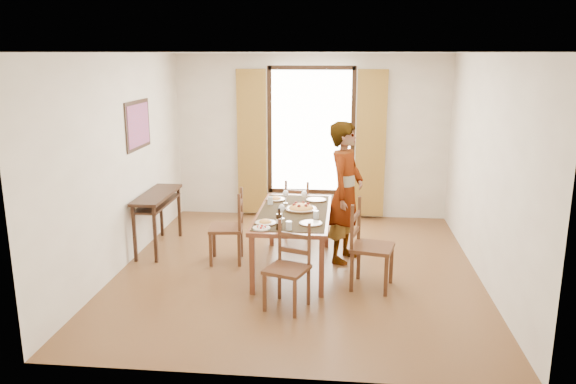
# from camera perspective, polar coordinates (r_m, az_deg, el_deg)

# --- Properties ---
(ground) EXTENTS (5.00, 5.00, 0.00)m
(ground) POSITION_cam_1_polar(r_m,az_deg,el_deg) (7.28, 1.04, -7.81)
(ground) COLOR #4A2F17
(ground) RESTS_ON ground
(room_shell) EXTENTS (4.60, 5.10, 2.74)m
(room_shell) POSITION_cam_1_polar(r_m,az_deg,el_deg) (6.98, 1.15, 4.43)
(room_shell) COLOR white
(room_shell) RESTS_ON ground
(console_table) EXTENTS (0.38, 1.20, 0.80)m
(console_table) POSITION_cam_1_polar(r_m,az_deg,el_deg) (8.03, -13.15, -0.94)
(console_table) COLOR black
(console_table) RESTS_ON ground
(dining_table) EXTENTS (0.91, 1.83, 0.76)m
(dining_table) POSITION_cam_1_polar(r_m,az_deg,el_deg) (7.08, 0.58, -2.51)
(dining_table) COLOR brown
(dining_table) RESTS_ON ground
(chair_west) EXTENTS (0.47, 0.47, 0.97)m
(chair_west) POSITION_cam_1_polar(r_m,az_deg,el_deg) (7.42, -6.03, -3.74)
(chair_west) COLOR #562D1C
(chair_west) RESTS_ON ground
(chair_north) EXTENTS (0.45, 0.45, 0.87)m
(chair_north) POSITION_cam_1_polar(r_m,az_deg,el_deg) (8.46, 1.14, -1.79)
(chair_north) COLOR #562D1C
(chair_north) RESTS_ON ground
(chair_south) EXTENTS (0.53, 0.53, 0.94)m
(chair_south) POSITION_cam_1_polar(r_m,az_deg,el_deg) (6.09, 0.02, -7.84)
(chair_south) COLOR #562D1C
(chair_south) RESTS_ON ground
(chair_east) EXTENTS (0.55, 0.55, 1.04)m
(chair_east) POSITION_cam_1_polar(r_m,az_deg,el_deg) (6.64, 8.25, -5.65)
(chair_east) COLOR #562D1C
(chair_east) RESTS_ON ground
(man) EXTENTS (0.95, 0.87, 1.85)m
(man) POSITION_cam_1_polar(r_m,az_deg,el_deg) (7.36, 5.86, -0.05)
(man) COLOR #9BA0A3
(man) RESTS_ON ground
(plate_sw) EXTENTS (0.27, 0.27, 0.05)m
(plate_sw) POSITION_cam_1_polar(r_m,az_deg,el_deg) (6.56, -2.31, -3.01)
(plate_sw) COLOR silver
(plate_sw) RESTS_ON dining_table
(plate_se) EXTENTS (0.27, 0.27, 0.05)m
(plate_se) POSITION_cam_1_polar(r_m,az_deg,el_deg) (6.54, 2.34, -3.06)
(plate_se) COLOR silver
(plate_se) RESTS_ON dining_table
(plate_nw) EXTENTS (0.27, 0.27, 0.05)m
(plate_nw) POSITION_cam_1_polar(r_m,az_deg,el_deg) (7.61, -1.28, -0.62)
(plate_nw) COLOR silver
(plate_nw) RESTS_ON dining_table
(plate_ne) EXTENTS (0.27, 0.27, 0.05)m
(plate_ne) POSITION_cam_1_polar(r_m,az_deg,el_deg) (7.59, 2.88, -0.67)
(plate_ne) COLOR silver
(plate_ne) RESTS_ON dining_table
(pasta_platter) EXTENTS (0.40, 0.40, 0.10)m
(pasta_platter) POSITION_cam_1_polar(r_m,az_deg,el_deg) (7.12, 1.33, -1.46)
(pasta_platter) COLOR #B44317
(pasta_platter) RESTS_ON dining_table
(caprese_plate) EXTENTS (0.20, 0.20, 0.04)m
(caprese_plate) POSITION_cam_1_polar(r_m,az_deg,el_deg) (6.38, -2.71, -3.59)
(caprese_plate) COLOR silver
(caprese_plate) RESTS_ON dining_table
(wine_glass_a) EXTENTS (0.08, 0.08, 0.18)m
(wine_glass_a) POSITION_cam_1_polar(r_m,az_deg,el_deg) (6.73, -0.63, -1.99)
(wine_glass_a) COLOR white
(wine_glass_a) RESTS_ON dining_table
(wine_glass_b) EXTENTS (0.08, 0.08, 0.18)m
(wine_glass_b) POSITION_cam_1_polar(r_m,az_deg,el_deg) (7.39, 1.66, -0.55)
(wine_glass_b) COLOR white
(wine_glass_b) RESTS_ON dining_table
(wine_glass_c) EXTENTS (0.08, 0.08, 0.18)m
(wine_glass_c) POSITION_cam_1_polar(r_m,az_deg,el_deg) (7.42, -0.25, -0.47)
(wine_glass_c) COLOR white
(wine_glass_c) RESTS_ON dining_table
(tumbler_a) EXTENTS (0.07, 0.07, 0.10)m
(tumbler_a) POSITION_cam_1_polar(r_m,az_deg,el_deg) (6.76, 2.86, -2.32)
(tumbler_a) COLOR silver
(tumbler_a) RESTS_ON dining_table
(tumbler_b) EXTENTS (0.07, 0.07, 0.10)m
(tumbler_b) POSITION_cam_1_polar(r_m,az_deg,el_deg) (7.40, -1.81, -0.87)
(tumbler_b) COLOR silver
(tumbler_b) RESTS_ON dining_table
(tumbler_c) EXTENTS (0.07, 0.07, 0.10)m
(tumbler_c) POSITION_cam_1_polar(r_m,az_deg,el_deg) (6.33, 0.08, -3.43)
(tumbler_c) COLOR silver
(tumbler_c) RESTS_ON dining_table
(wine_bottle) EXTENTS (0.07, 0.07, 0.25)m
(wine_bottle) POSITION_cam_1_polar(r_m,az_deg,el_deg) (6.33, -0.92, -2.73)
(wine_bottle) COLOR black
(wine_bottle) RESTS_ON dining_table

